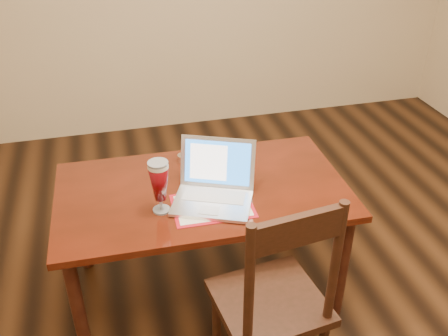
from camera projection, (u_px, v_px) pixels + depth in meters
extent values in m
plane|color=black|center=(305.00, 332.00, 2.54)|extent=(5.00, 5.00, 0.00)
cube|color=#4E160A|center=(202.00, 191.00, 2.47)|extent=(1.44, 0.83, 0.04)
cylinder|color=#38180E|center=(78.00, 310.00, 2.25)|extent=(0.06, 0.06, 0.63)
cylinder|color=#38180E|center=(342.00, 266.00, 2.49)|extent=(0.06, 0.06, 0.63)
cylinder|color=#38180E|center=(81.00, 223.00, 2.80)|extent=(0.06, 0.06, 0.63)
cylinder|color=#38180E|center=(297.00, 194.00, 3.04)|extent=(0.06, 0.06, 0.63)
cube|color=#AB0F1C|center=(213.00, 206.00, 2.33)|extent=(0.38, 0.28, 0.00)
cube|color=silver|center=(213.00, 206.00, 2.33)|extent=(0.34, 0.24, 0.00)
cube|color=silver|center=(212.00, 203.00, 2.33)|extent=(0.43, 0.37, 0.02)
cube|color=silver|center=(214.00, 196.00, 2.37)|extent=(0.32, 0.22, 0.00)
cube|color=silver|center=(209.00, 210.00, 2.27)|extent=(0.11, 0.10, 0.00)
cube|color=silver|center=(218.00, 163.00, 2.40)|extent=(0.36, 0.21, 0.24)
cube|color=blue|center=(217.00, 163.00, 2.39)|extent=(0.31, 0.18, 0.20)
cube|color=white|center=(208.00, 162.00, 2.40)|extent=(0.18, 0.11, 0.17)
cylinder|color=silver|center=(162.00, 210.00, 2.30)|extent=(0.08, 0.08, 0.01)
cylinder|color=silver|center=(161.00, 204.00, 2.28)|extent=(0.01, 0.01, 0.06)
cylinder|color=beige|center=(158.00, 166.00, 2.18)|extent=(0.09, 0.09, 0.02)
cylinder|color=silver|center=(158.00, 163.00, 2.17)|extent=(0.09, 0.09, 0.01)
cylinder|color=silver|center=(183.00, 158.00, 2.67)|extent=(0.06, 0.06, 0.04)
cylinder|color=silver|center=(201.00, 156.00, 2.69)|extent=(0.06, 0.06, 0.04)
cube|color=#32160E|center=(269.00, 302.00, 2.11)|extent=(0.49, 0.47, 0.04)
cylinder|color=#32160E|center=(217.00, 324.00, 2.31)|extent=(0.04, 0.04, 0.43)
cylinder|color=#32160E|center=(285.00, 302.00, 2.42)|extent=(0.04, 0.04, 0.43)
cylinder|color=#32160E|center=(249.00, 288.00, 1.77)|extent=(0.04, 0.04, 0.56)
cylinder|color=#32160E|center=(335.00, 263.00, 1.88)|extent=(0.04, 0.04, 0.56)
cube|color=#32160E|center=(298.00, 230.00, 1.71)|extent=(0.36, 0.08, 0.13)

